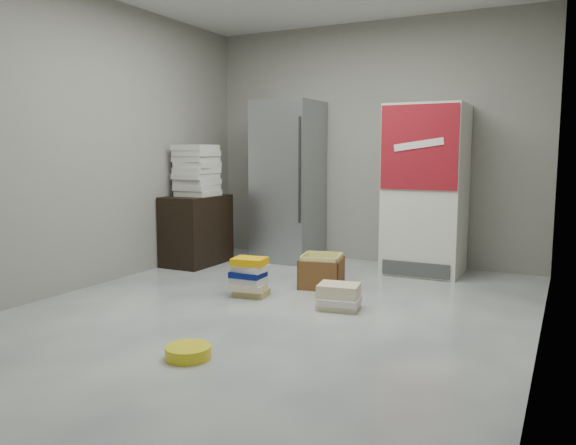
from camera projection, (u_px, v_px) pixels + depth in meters
The scene contains 10 objects.
ground at pixel (269, 313), 4.57m from camera, with size 5.00×5.00×0.00m, color silver.
room_shell at pixel (268, 88), 4.34m from camera, with size 4.04×5.04×2.82m.
steel_fridge at pixel (288, 182), 6.74m from camera, with size 0.70×0.72×1.90m.
coke_cooler at pixel (426, 190), 6.00m from camera, with size 0.80×0.73×1.80m.
wood_shelf at pixel (197, 230), 6.53m from camera, with size 0.50×0.80×0.80m, color black.
supply_box_stack at pixel (197, 170), 6.44m from camera, with size 0.43×0.45×0.58m.
phonebook_stack_main at pixel (249, 277), 5.08m from camera, with size 0.33×0.29×0.36m.
phonebook_stack_side at pixel (339, 297), 4.68m from camera, with size 0.39×0.33×0.21m.
cardboard_box at pixel (322, 274), 5.45m from camera, with size 0.47×0.47×0.32m.
bucket_lid at pixel (188, 352), 3.57m from camera, with size 0.29×0.29×0.08m, color yellow.
Camera 1 is at (2.14, -3.89, 1.31)m, focal length 35.00 mm.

